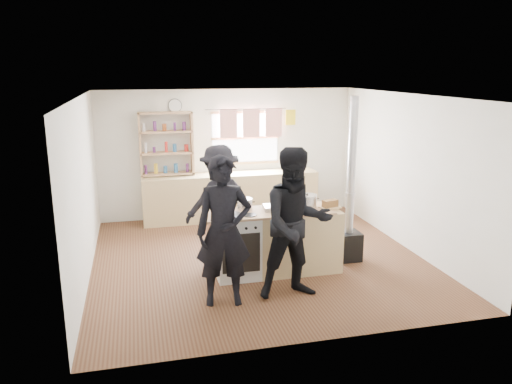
# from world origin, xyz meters

# --- Properties ---
(ground) EXTENTS (5.00, 5.00, 0.01)m
(ground) POSITION_xyz_m (0.00, 0.00, -0.01)
(ground) COLOR brown
(ground) RESTS_ON ground
(back_counter) EXTENTS (3.40, 0.55, 0.90)m
(back_counter) POSITION_xyz_m (0.00, 2.22, 0.45)
(back_counter) COLOR tan
(back_counter) RESTS_ON ground
(shelving_unit) EXTENTS (1.00, 0.28, 1.20)m
(shelving_unit) POSITION_xyz_m (-1.20, 2.34, 1.51)
(shelving_unit) COLOR tan
(shelving_unit) RESTS_ON back_counter
(thermos) EXTENTS (0.10, 0.10, 0.27)m
(thermos) POSITION_xyz_m (1.15, 2.22, 1.03)
(thermos) COLOR silver
(thermos) RESTS_ON back_counter
(cooking_island) EXTENTS (1.97, 0.64, 0.93)m
(cooking_island) POSITION_xyz_m (0.14, -0.55, 0.47)
(cooking_island) COLOR white
(cooking_island) RESTS_ON ground
(skillet_greens) EXTENTS (0.41, 0.41, 0.05)m
(skillet_greens) POSITION_xyz_m (-0.56, -0.75, 0.96)
(skillet_greens) COLOR black
(skillet_greens) RESTS_ON cooking_island
(roast_tray) EXTENTS (0.33, 0.29, 0.06)m
(roast_tray) POSITION_xyz_m (0.11, -0.52, 0.97)
(roast_tray) COLOR silver
(roast_tray) RESTS_ON cooking_island
(stockpot_stove) EXTENTS (0.23, 0.23, 0.19)m
(stockpot_stove) POSITION_xyz_m (-0.30, -0.41, 1.01)
(stockpot_stove) COLOR silver
(stockpot_stove) RESTS_ON cooking_island
(stockpot_counter) EXTENTS (0.29, 0.29, 0.22)m
(stockpot_counter) POSITION_xyz_m (0.59, -0.53, 1.03)
(stockpot_counter) COLOR #B3B3B5
(stockpot_counter) RESTS_ON cooking_island
(bread_board) EXTENTS (0.32, 0.27, 0.12)m
(bread_board) POSITION_xyz_m (0.91, -0.61, 0.98)
(bread_board) COLOR tan
(bread_board) RESTS_ON cooking_island
(flue_heater) EXTENTS (0.35, 0.35, 2.50)m
(flue_heater) POSITION_xyz_m (1.34, -0.35, 0.66)
(flue_heater) COLOR black
(flue_heater) RESTS_ON ground
(person_near_left) EXTENTS (0.73, 0.52, 1.88)m
(person_near_left) POSITION_xyz_m (-0.77, -1.34, 0.94)
(person_near_left) COLOR black
(person_near_left) RESTS_ON ground
(person_near_right) EXTENTS (0.97, 0.76, 1.95)m
(person_near_right) POSITION_xyz_m (0.16, -1.36, 0.98)
(person_near_right) COLOR black
(person_near_right) RESTS_ON ground
(person_far) EXTENTS (1.26, 0.93, 1.74)m
(person_far) POSITION_xyz_m (-0.52, 0.46, 0.87)
(person_far) COLOR black
(person_far) RESTS_ON ground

